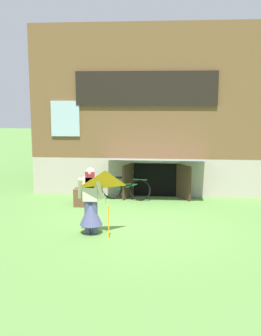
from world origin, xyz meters
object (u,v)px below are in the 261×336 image
at_px(person, 91,206).
at_px(kite, 105,187).
at_px(wooden_crate, 82,197).
at_px(bicycle_green, 126,189).

distance_m(person, kite, 0.85).
height_order(person, wooden_crate, person).
height_order(person, kite, person).
height_order(kite, wooden_crate, kite).
bearing_deg(wooden_crate, person, -73.52).
relative_size(person, wooden_crate, 3.01).
distance_m(bicycle_green, wooden_crate, 1.43).
bearing_deg(wooden_crate, bicycle_green, 34.89).
bearing_deg(kite, person, 130.13).
relative_size(person, bicycle_green, 1.00).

